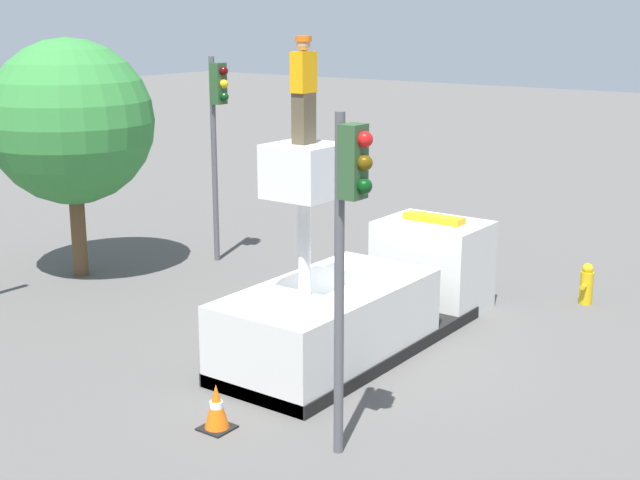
{
  "coord_description": "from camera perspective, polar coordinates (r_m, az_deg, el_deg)",
  "views": [
    {
      "loc": [
        -13.22,
        -8.85,
        6.19
      ],
      "look_at": [
        -2.52,
        -1.06,
        2.81
      ],
      "focal_mm": 50.0,
      "sensor_mm": 36.0,
      "label": 1
    }
  ],
  "objects": [
    {
      "name": "traffic_cone_rear",
      "position": [
        13.91,
        -6.65,
        -10.62
      ],
      "size": [
        0.48,
        0.48,
        0.74
      ],
      "color": "black",
      "rests_on": "ground"
    },
    {
      "name": "traffic_light_across",
      "position": [
        22.38,
        -6.59,
        7.73
      ],
      "size": [
        0.34,
        0.57,
        5.17
      ],
      "color": "#515156",
      "rests_on": "ground"
    },
    {
      "name": "bucket_truck",
      "position": [
        17.03,
        2.77,
        -3.99
      ],
      "size": [
        6.91,
        2.25,
        4.09
      ],
      "color": "black",
      "rests_on": "ground"
    },
    {
      "name": "tree_left_bg",
      "position": [
        21.77,
        -15.65,
        7.27
      ],
      "size": [
        3.87,
        3.87,
        5.67
      ],
      "color": "brown",
      "rests_on": "ground"
    },
    {
      "name": "ground_plane",
      "position": [
        17.07,
        2.14,
        -6.96
      ],
      "size": [
        120.0,
        120.0,
        0.0
      ],
      "primitive_type": "plane",
      "color": "#565451"
    },
    {
      "name": "worker",
      "position": [
        14.71,
        -1.05,
        9.56
      ],
      "size": [
        0.4,
        0.26,
        1.75
      ],
      "color": "brown",
      "rests_on": "bucket_truck"
    },
    {
      "name": "traffic_light_pole",
      "position": [
        12.02,
        1.83,
        1.37
      ],
      "size": [
        0.34,
        0.57,
        4.93
      ],
      "color": "#515156",
      "rests_on": "ground"
    },
    {
      "name": "fire_hydrant",
      "position": [
        20.32,
        16.7,
        -2.72
      ],
      "size": [
        0.52,
        0.28,
        0.92
      ],
      "color": "gold",
      "rests_on": "ground"
    }
  ]
}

